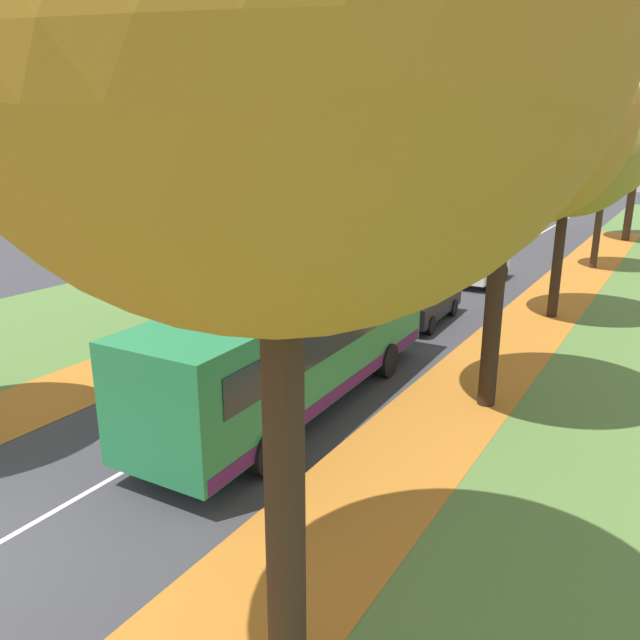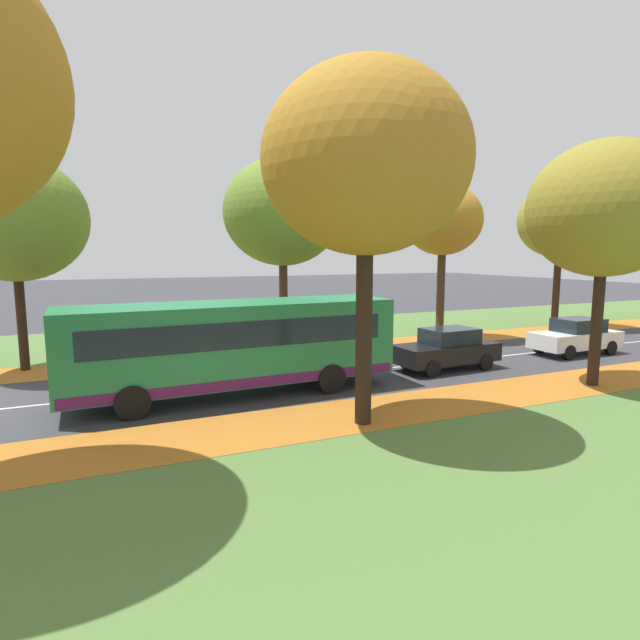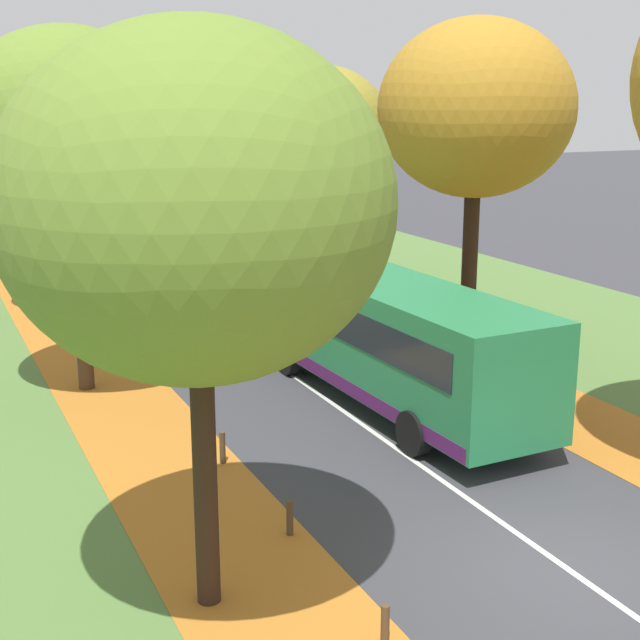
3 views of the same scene
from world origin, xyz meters
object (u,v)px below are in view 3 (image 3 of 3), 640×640
at_px(car_white_following, 184,261).
at_px(car_black_lead, 252,297).
at_px(tree_right_mid, 321,130).
at_px(bollard_second, 290,518).
at_px(tree_right_far, 224,136).
at_px(tree_left_near, 70,132).
at_px(bus, 384,332).
at_px(tree_left_mid, 28,126).
at_px(tree_left_nearest, 196,205).
at_px(tree_right_near, 476,110).
at_px(bollard_third, 222,448).
at_px(bollard_nearest, 385,624).
at_px(tree_right_distant, 169,85).

bearing_deg(car_white_following, car_black_lead, -89.02).
distance_m(tree_right_mid, bollard_second, 19.82).
height_order(tree_right_far, bollard_second, tree_right_far).
height_order(tree_left_near, car_white_following, tree_left_near).
bearing_deg(bus, tree_left_mid, 115.98).
relative_size(tree_left_nearest, tree_right_near, 0.89).
bearing_deg(bollard_second, bus, 48.34).
height_order(tree_left_near, tree_right_mid, tree_left_near).
height_order(tree_left_nearest, bollard_second, tree_left_nearest).
xyz_separation_m(tree_right_near, tree_right_mid, (-0.28, 9.16, -0.85)).
xyz_separation_m(tree_left_nearest, bollard_third, (1.82, 4.68, -5.49)).
distance_m(tree_left_near, tree_right_mid, 12.76).
xyz_separation_m(tree_left_nearest, bollard_nearest, (1.84, -1.98, -5.54)).
bearing_deg(tree_right_far, tree_left_nearest, -109.78).
distance_m(bollard_nearest, bollard_third, 6.66).
height_order(tree_right_distant, car_black_lead, tree_right_distant).
distance_m(tree_right_near, bollard_third, 11.85).
bearing_deg(tree_left_nearest, bollard_third, 68.72).
bearing_deg(bus, tree_right_near, 31.25).
xyz_separation_m(tree_left_mid, car_black_lead, (6.03, -4.19, -5.39)).
height_order(tree_left_near, car_black_lead, tree_left_near).
height_order(bollard_third, bus, bus).
height_order(tree_left_mid, tree_right_near, tree_right_near).
bearing_deg(tree_left_mid, bollard_second, -85.44).
bearing_deg(tree_left_near, tree_right_far, 60.90).
xyz_separation_m(bollard_nearest, car_white_following, (4.49, 24.39, 0.53)).
relative_size(bollard_second, car_black_lead, 0.15).
distance_m(bollard_second, car_white_following, 21.53).
height_order(tree_right_mid, bollard_nearest, tree_right_mid).
height_order(tree_right_mid, car_black_lead, tree_right_mid).
xyz_separation_m(tree_right_far, bollard_second, (-8.45, -27.34, -4.98)).
bearing_deg(car_white_following, bollard_second, -101.97).
height_order(bollard_nearest, bus, bus).
xyz_separation_m(bollard_second, bollard_third, (-0.04, 3.33, 0.02)).
relative_size(tree_left_near, bus, 0.84).
height_order(tree_right_near, bus, tree_right_near).
relative_size(tree_right_mid, bus, 0.79).
bearing_deg(bollard_third, bollard_second, -89.23).
bearing_deg(bollard_nearest, car_black_lead, 74.94).
xyz_separation_m(tree_right_near, tree_right_distant, (0.05, 29.97, 0.87)).
height_order(tree_right_near, car_white_following, tree_right_near).
xyz_separation_m(tree_right_far, bollard_third, (-8.50, -24.01, -4.96)).
height_order(tree_left_mid, tree_right_far, tree_left_mid).
relative_size(tree_left_nearest, car_white_following, 1.95).
bearing_deg(car_black_lead, car_white_following, 90.98).
relative_size(bollard_third, bus, 0.06).
height_order(tree_left_mid, tree_right_distant, tree_right_distant).
distance_m(bollard_second, bollard_third, 3.33).
bearing_deg(bollard_nearest, tree_left_mid, 93.79).
distance_m(tree_right_mid, bus, 12.96).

